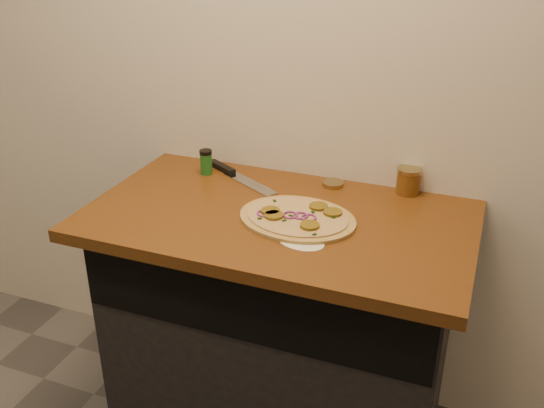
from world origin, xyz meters
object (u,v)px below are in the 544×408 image
at_px(salsa_jar, 408,181).
at_px(spice_shaker, 206,162).
at_px(pizza, 297,218).
at_px(chefs_knife, 235,175).

distance_m(salsa_jar, spice_shaker, 0.71).
xyz_separation_m(pizza, chefs_knife, (-0.32, 0.24, -0.00)).
bearing_deg(spice_shaker, pizza, -28.27).
bearing_deg(chefs_knife, spice_shaker, -173.16).
relative_size(salsa_jar, spice_shaker, 0.99).
height_order(chefs_knife, salsa_jar, salsa_jar).
relative_size(chefs_knife, spice_shaker, 3.71).
distance_m(chefs_knife, spice_shaker, 0.11).
xyz_separation_m(chefs_knife, spice_shaker, (-0.11, -0.01, 0.04)).
distance_m(pizza, salsa_jar, 0.43).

